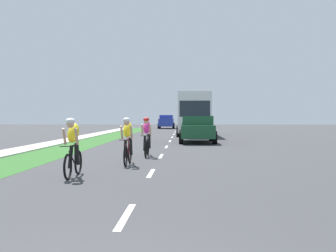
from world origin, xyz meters
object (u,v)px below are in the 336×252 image
at_px(cyclist_trailing, 128,141).
at_px(suv_blue, 166,121).
at_px(bus_white, 193,112).
at_px(pickup_dark_green, 197,129).
at_px(cyclist_distant, 147,136).
at_px(cyclist_lead, 73,147).

xyz_separation_m(cyclist_trailing, suv_blue, (-0.53, 41.73, 0.14)).
bearing_deg(cyclist_trailing, bus_white, 83.32).
relative_size(pickup_dark_green, suv_blue, 1.09).
xyz_separation_m(cyclist_distant, suv_blue, (-0.91, 38.79, 0.14)).
bearing_deg(bus_white, suv_blue, 99.44).
height_order(cyclist_lead, cyclist_trailing, same).
distance_m(cyclist_lead, pickup_dark_green, 15.31).
xyz_separation_m(cyclist_lead, pickup_dark_green, (3.74, 14.84, 0.02)).
bearing_deg(pickup_dark_green, suv_blue, 96.16).
bearing_deg(cyclist_trailing, cyclist_distant, 82.77).
bearing_deg(pickup_dark_green, cyclist_distant, -104.28).
bearing_deg(cyclist_lead, pickup_dark_green, 75.84).
bearing_deg(suv_blue, pickup_dark_green, -83.84).
relative_size(cyclist_lead, bus_white, 0.15).
bearing_deg(suv_blue, cyclist_distant, -88.66).
relative_size(cyclist_trailing, suv_blue, 0.37).
height_order(cyclist_trailing, cyclist_distant, same).
relative_size(pickup_dark_green, bus_white, 0.44).
bearing_deg(bus_white, cyclist_trailing, -96.68).
distance_m(cyclist_lead, cyclist_trailing, 3.04).
bearing_deg(cyclist_trailing, pickup_dark_green, 77.42).
xyz_separation_m(cyclist_trailing, pickup_dark_green, (2.68, 12.00, 0.02)).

